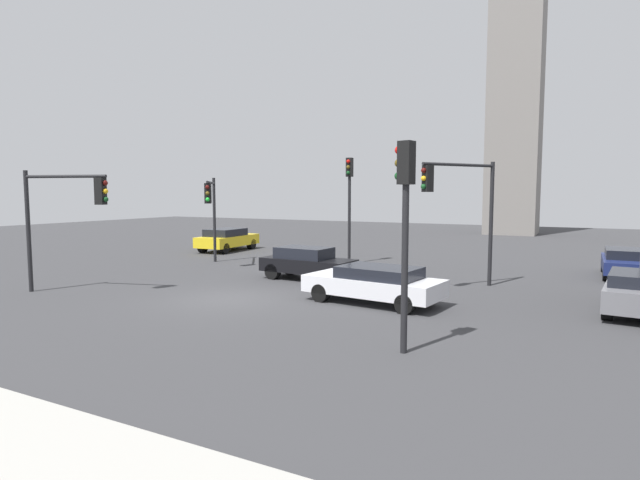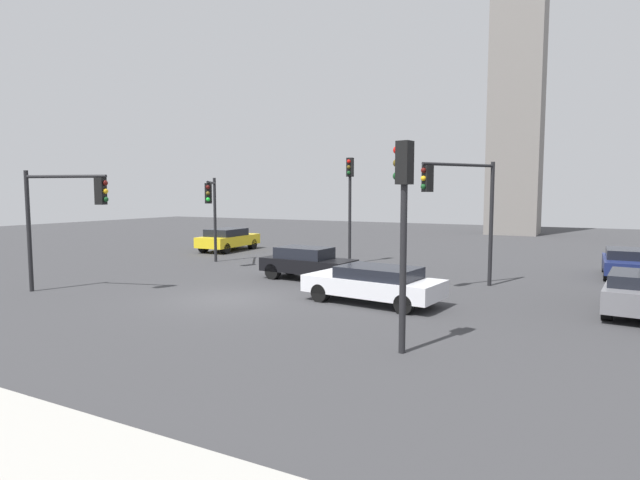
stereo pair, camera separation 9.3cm
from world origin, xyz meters
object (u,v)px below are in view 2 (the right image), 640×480
(traffic_light_0, at_px, (461,196))
(traffic_light_4, at_px, (403,206))
(traffic_light_3, at_px, (212,203))
(car_1, at_px, (228,239))
(car_3, at_px, (637,292))
(traffic_light_2, at_px, (350,191))
(traffic_light_1, at_px, (65,205))
(car_4, at_px, (628,262))
(car_2, at_px, (307,262))
(car_0, at_px, (374,283))

(traffic_light_0, xyz_separation_m, traffic_light_4, (0.69, -8.84, -0.18))
(traffic_light_3, xyz_separation_m, car_1, (-3.67, 5.97, -2.50))
(traffic_light_3, height_order, car_3, traffic_light_3)
(traffic_light_3, height_order, car_1, traffic_light_3)
(traffic_light_2, bearing_deg, car_1, -104.30)
(traffic_light_1, height_order, car_4, traffic_light_1)
(traffic_light_4, height_order, car_2, traffic_light_4)
(traffic_light_1, relative_size, car_3, 1.08)
(traffic_light_4, relative_size, car_3, 1.16)
(traffic_light_2, xyz_separation_m, car_2, (0.50, -5.55, -3.16))
(car_0, bearing_deg, car_2, -28.72)
(car_0, relative_size, car_4, 1.15)
(traffic_light_1, distance_m, traffic_light_4, 13.72)
(traffic_light_1, height_order, car_3, traffic_light_1)
(car_1, bearing_deg, traffic_light_1, -168.45)
(car_2, bearing_deg, traffic_light_1, -129.78)
(car_1, distance_m, car_3, 24.06)
(car_0, distance_m, car_2, 5.49)
(traffic_light_4, distance_m, car_3, 9.35)
(traffic_light_0, distance_m, car_0, 5.35)
(traffic_light_4, bearing_deg, traffic_light_1, 7.06)
(traffic_light_0, relative_size, traffic_light_2, 0.89)
(traffic_light_4, xyz_separation_m, car_1, (-17.36, 15.51, -2.71))
(traffic_light_3, distance_m, car_2, 7.18)
(car_0, bearing_deg, car_4, -120.78)
(traffic_light_4, distance_m, car_0, 6.21)
(traffic_light_0, distance_m, car_3, 6.81)
(traffic_light_4, height_order, car_4, traffic_light_4)
(traffic_light_2, bearing_deg, car_3, 60.46)
(traffic_light_2, relative_size, car_4, 1.32)
(traffic_light_0, bearing_deg, traffic_light_1, -25.88)
(traffic_light_0, xyz_separation_m, car_0, (-1.98, -3.98, -2.97))
(car_2, relative_size, car_4, 0.99)
(car_3, bearing_deg, traffic_light_2, 68.50)
(traffic_light_0, distance_m, car_2, 7.12)
(car_0, xyz_separation_m, car_4, (8.05, 10.44, -0.01))
(traffic_light_3, bearing_deg, traffic_light_4, 21.16)
(traffic_light_4, bearing_deg, car_1, -30.09)
(traffic_light_4, height_order, car_1, traffic_light_4)
(traffic_light_2, distance_m, traffic_light_4, 15.60)
(car_1, height_order, car_4, car_1)
(traffic_light_0, bearing_deg, car_1, -78.47)
(traffic_light_4, distance_m, car_1, 23.43)
(traffic_light_1, height_order, car_2, traffic_light_1)
(traffic_light_0, height_order, traffic_light_4, traffic_light_0)
(traffic_light_3, bearing_deg, car_1, 177.63)
(traffic_light_1, distance_m, car_1, 15.08)
(car_4, bearing_deg, traffic_light_1, -53.78)
(traffic_light_1, xyz_separation_m, traffic_light_3, (-0.02, 8.43, -0.06))
(traffic_light_3, xyz_separation_m, car_3, (18.92, -2.31, -2.56))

